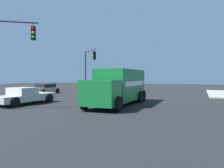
# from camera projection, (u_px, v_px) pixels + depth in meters

# --- Properties ---
(ground_plane) EXTENTS (100.00, 100.00, 0.00)m
(ground_plane) POSITION_uv_depth(u_px,v_px,m) (120.00, 103.00, 18.58)
(ground_plane) COLOR black
(delivery_truck) EXTENTS (2.78, 8.03, 2.85)m
(delivery_truck) POSITION_uv_depth(u_px,v_px,m) (119.00, 86.00, 17.39)
(delivery_truck) COLOR #146B2D
(delivery_truck) RESTS_ON ground
(traffic_light_secondary) EXTENTS (3.25, 3.34, 5.72)m
(traffic_light_secondary) POSITION_uv_depth(u_px,v_px,m) (88.00, 65.00, 27.85)
(traffic_light_secondary) COLOR #38383D
(traffic_light_secondary) RESTS_ON ground
(pickup_silver) EXTENTS (2.70, 5.38, 1.38)m
(pickup_silver) POSITION_uv_depth(u_px,v_px,m) (25.00, 95.00, 17.85)
(pickup_silver) COLOR #B7BABF
(pickup_silver) RESTS_ON ground
(sedan_tan) EXTENTS (2.04, 4.30, 1.31)m
(sedan_tan) POSITION_uv_depth(u_px,v_px,m) (45.00, 89.00, 28.96)
(sedan_tan) COLOR tan
(sedan_tan) RESTS_ON ground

